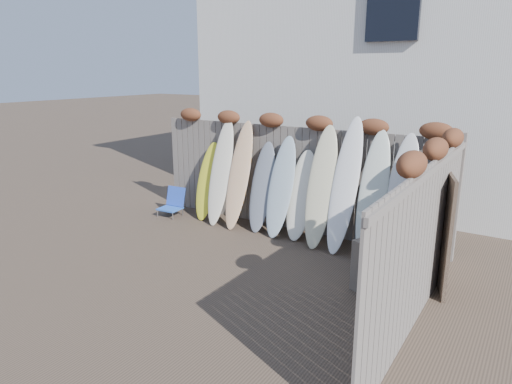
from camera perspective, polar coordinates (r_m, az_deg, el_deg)
The scene contains 17 objects.
ground at distance 7.22m, azimuth -5.22°, elevation -9.78°, with size 80.00×80.00×0.00m, color #493A2D.
back_fence at distance 8.73m, azimuth 4.57°, elevation 2.82°, with size 6.05×0.28×2.24m.
right_fence at distance 5.82m, azimuth 20.28°, elevation -4.80°, with size 0.28×4.40×2.24m.
house at distance 12.18m, azimuth 16.22°, elevation 15.29°, with size 8.50×5.50×6.33m.
beach_chair at distance 9.93m, azimuth -10.35°, elevation -1.30°, with size 0.48×0.51×0.59m.
wooden_crate at distance 6.62m, azimuth 15.35°, elevation -9.16°, with size 0.64×0.53×0.74m, color #4D413A.
lattice_panel at distance 6.95m, azimuth 22.48°, elevation -4.53°, with size 0.05×1.11×1.67m, color #4F3B30.
surfboard_0 at distance 9.48m, azimuth -6.07°, elevation 1.34°, with size 0.51×0.07×1.65m, color yellow.
surfboard_1 at distance 9.16m, azimuth -4.44°, elevation 2.47°, with size 0.46×0.07×2.16m, color beige.
surfboard_2 at distance 8.89m, azimuth -2.13°, elevation 2.12°, with size 0.46×0.07×2.16m, color #EFC771.
surfboard_3 at distance 8.73m, azimuth 0.75°, elevation 0.63°, with size 0.46×0.07×1.77m, color slate.
surfboard_4 at distance 8.45m, azimuth 3.12°, elevation 0.63°, with size 0.50×0.07×1.93m, color #A0B6C5.
surfboard_5 at distance 8.35m, azimuth 5.64°, elevation -0.41°, with size 0.52×0.07×1.69m, color white.
surfboard_6 at distance 8.01m, azimuth 8.13°, elevation 0.64°, with size 0.49×0.07×2.19m, color beige.
surfboard_7 at distance 7.83m, azimuth 11.05°, elevation 0.81°, with size 0.46×0.07×2.37m, color white.
surfboard_8 at distance 7.70m, azimuth 14.38°, elevation -0.35°, with size 0.47×0.07×2.17m, color silver.
surfboard_9 at distance 7.60m, azimuth 17.58°, elevation -0.89°, with size 0.47×0.07×2.15m, color silver.
Camera 1 is at (4.07, -5.15, 3.02)m, focal length 32.00 mm.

